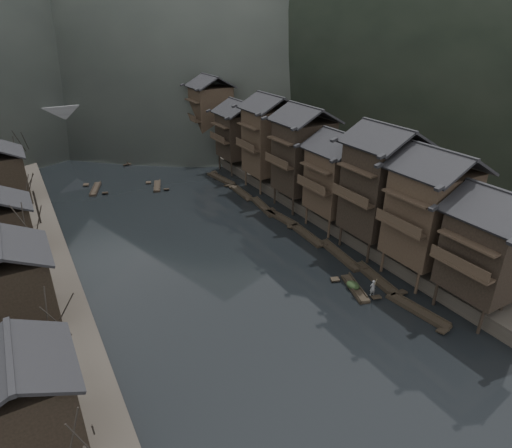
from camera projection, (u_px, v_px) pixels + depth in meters
water at (279, 319)px, 39.58m from camera, size 300.00×300.00×0.00m
right_bank at (318, 151)px, 86.08m from camera, size 40.00×200.00×1.80m
stilt_houses at (309, 149)px, 58.91m from camera, size 9.00×67.60×15.54m
left_houses at (5, 230)px, 43.59m from camera, size 8.10×53.20×8.73m
bare_trees at (41, 216)px, 44.90m from camera, size 3.82×61.64×7.64m
moored_sampans at (294, 226)px, 56.64m from camera, size 2.81×49.99×0.47m
midriver_boats at (124, 177)px, 74.00m from camera, size 11.89×22.04×0.45m
stone_bridge at (102, 119)px, 93.49m from camera, size 40.00×6.00×9.00m
hero_sampan at (355, 288)px, 43.78m from camera, size 2.59×5.40×0.44m
cargo_heap at (353, 282)px, 43.67m from camera, size 1.19×1.55×0.71m
boatman at (373, 286)px, 42.16m from camera, size 0.73×0.56×1.77m
bamboo_pole at (378, 264)px, 41.16m from camera, size 1.84×2.02×3.21m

